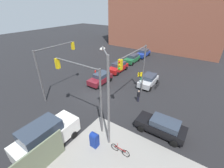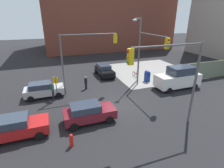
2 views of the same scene
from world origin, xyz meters
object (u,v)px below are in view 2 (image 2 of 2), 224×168
(bicycle_leaning_on_fence, at_px, (135,74))
(van_white_delivery, at_px, (178,78))
(smokestack, at_px, (168,12))
(coupe_red, at_px, (14,127))
(hatchback_maroon, at_px, (89,112))
(mailbox_blue, at_px, (147,76))
(fire_hydrant, at_px, (71,140))
(pedestrian_crossing, at_px, (86,83))
(pedestrian_waiting, at_px, (53,90))
(sedan_silver, at_px, (43,90))
(traffic_signal_nw_corner, at_px, (85,51))
(traffic_signal_ne_corner, at_px, (149,51))
(traffic_signal_se_corner, at_px, (172,70))
(coupe_black, at_px, (104,70))
(street_lamp_corner, at_px, (139,46))
(bicycle_at_crosswalk, at_px, (43,89))

(bicycle_leaning_on_fence, bearing_deg, van_white_delivery, -61.70)
(smokestack, relative_size, coupe_red, 4.17)
(hatchback_maroon, distance_m, bicycle_leaning_on_fence, 12.55)
(mailbox_blue, bearing_deg, fire_hydrant, -140.60)
(smokestack, xyz_separation_m, pedestrian_crossing, (-28.93, -24.80, -8.46))
(coupe_red, distance_m, pedestrian_waiting, 6.37)
(fire_hydrant, xyz_separation_m, sedan_silver, (-1.71, 8.80, 0.36))
(traffic_signal_nw_corner, relative_size, van_white_delivery, 1.20)
(traffic_signal_ne_corner, distance_m, coupe_red, 14.33)
(traffic_signal_se_corner, bearing_deg, coupe_black, 92.84)
(traffic_signal_se_corner, bearing_deg, bicycle_leaning_on_fence, 73.95)
(street_lamp_corner, relative_size, pedestrian_crossing, 5.08)
(smokestack, distance_m, street_lamp_corner, 33.21)
(van_white_delivery, bearing_deg, fire_hydrant, -156.05)
(hatchback_maroon, bearing_deg, van_white_delivery, 16.57)
(mailbox_blue, height_order, bicycle_at_crosswalk, mailbox_blue)
(hatchback_maroon, distance_m, pedestrian_waiting, 6.06)
(fire_hydrant, distance_m, van_white_delivery, 14.80)
(traffic_signal_se_corner, distance_m, bicycle_at_crosswalk, 14.51)
(street_lamp_corner, relative_size, bicycle_at_crosswalk, 4.57)
(fire_hydrant, relative_size, sedan_silver, 0.23)
(traffic_signal_ne_corner, height_order, coupe_red, traffic_signal_ne_corner)
(sedan_silver, relative_size, pedestrian_waiting, 2.20)
(mailbox_blue, bearing_deg, traffic_signal_nw_corner, -176.54)
(traffic_signal_ne_corner, bearing_deg, street_lamp_corner, 81.97)
(coupe_black, bearing_deg, fire_hydrant, -116.03)
(sedan_silver, bearing_deg, pedestrian_crossing, 7.24)
(mailbox_blue, xyz_separation_m, bicycle_leaning_on_fence, (-0.60, 2.20, -0.42))
(traffic_signal_nw_corner, xyz_separation_m, street_lamp_corner, (7.01, 1.04, 0.02))
(coupe_red, bearing_deg, bicycle_at_crosswalk, 76.95)
(street_lamp_corner, distance_m, fire_hydrant, 14.54)
(pedestrian_waiting, bearing_deg, van_white_delivery, -32.76)
(traffic_signal_se_corner, xyz_separation_m, pedestrian_crossing, (-4.23, 9.70, -3.84))
(street_lamp_corner, distance_m, sedan_silver, 12.31)
(street_lamp_corner, distance_m, bicycle_leaning_on_fence, 4.71)
(traffic_signal_nw_corner, xyz_separation_m, sedan_silver, (-4.64, 0.10, -3.84))
(mailbox_blue, relative_size, hatchback_maroon, 0.34)
(hatchback_maroon, xyz_separation_m, van_white_delivery, (11.75, 3.49, 0.44))
(traffic_signal_ne_corner, height_order, mailbox_blue, traffic_signal_ne_corner)
(smokestack, distance_m, hatchback_maroon, 44.56)
(sedan_silver, distance_m, van_white_delivery, 15.48)
(smokestack, height_order, pedestrian_waiting, smokestack)
(sedan_silver, height_order, hatchback_maroon, same)
(pedestrian_crossing, bearing_deg, hatchback_maroon, -11.17)
(traffic_signal_se_corner, height_order, pedestrian_crossing, traffic_signal_se_corner)
(traffic_signal_se_corner, xyz_separation_m, mailbox_blue, (3.97, 9.50, -3.89))
(street_lamp_corner, bearing_deg, bicycle_leaning_on_fence, 68.38)
(coupe_red, bearing_deg, bicycle_leaning_on_fence, 32.59)
(traffic_signal_ne_corner, xyz_separation_m, van_white_delivery, (4.01, -0.61, -3.35))
(bicycle_leaning_on_fence, bearing_deg, smokestack, 46.91)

